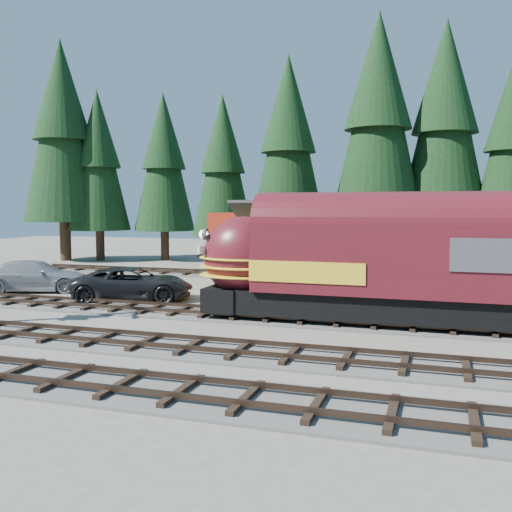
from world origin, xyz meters
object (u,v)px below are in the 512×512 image
(locomotive, at_px, (366,267))
(pickup_truck_a, at_px, (133,284))
(depot, at_px, (362,244))
(caboose, at_px, (286,240))
(pickup_truck_b, at_px, (35,276))

(locomotive, xyz_separation_m, pickup_truck_a, (-12.56, 2.63, -1.59))
(depot, relative_size, pickup_truck_a, 2.04)
(depot, height_order, caboose, caboose)
(depot, distance_m, pickup_truck_b, 18.85)
(pickup_truck_b, bearing_deg, locomotive, -122.32)
(depot, relative_size, pickup_truck_b, 2.06)
(locomotive, height_order, pickup_truck_b, locomotive)
(caboose, bearing_deg, pickup_truck_b, -139.74)
(locomotive, relative_size, pickup_truck_a, 2.45)
(depot, height_order, pickup_truck_a, depot)
(caboose, relative_size, pickup_truck_a, 1.66)
(depot, height_order, locomotive, depot)
(locomotive, bearing_deg, caboose, 117.25)
(pickup_truck_a, distance_m, pickup_truck_b, 7.05)
(pickup_truck_a, height_order, pickup_truck_b, pickup_truck_b)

